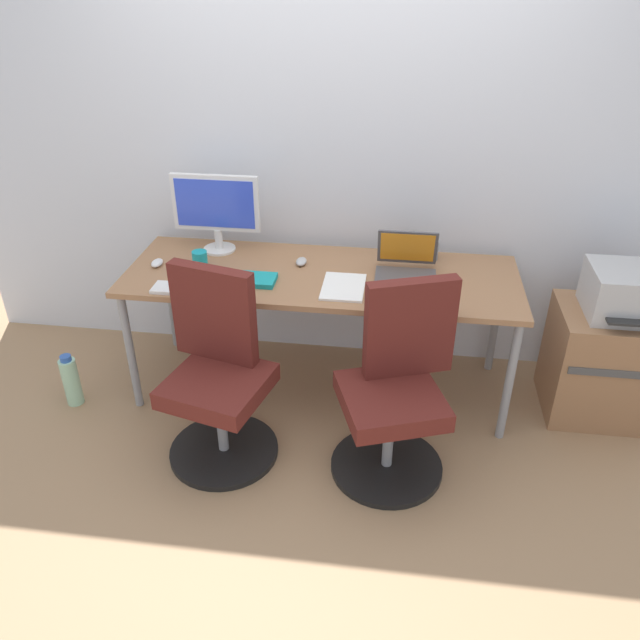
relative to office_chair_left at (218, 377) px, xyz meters
The scene contains 18 objects.
ground_plane 0.82m from the office_chair_left, 53.39° to the left, with size 5.28×5.28×0.00m, color #9E7A56.
back_wall 1.40m from the office_chair_left, 67.34° to the left, with size 4.40×0.04×2.60m, color silver.
desk 0.75m from the office_chair_left, 53.39° to the left, with size 2.05×0.72×0.72m.
office_chair_left is the anchor object (origin of this frame).
office_chair_right 0.85m from the office_chair_left, ahead, with size 0.56×0.56×0.94m.
side_cabinet 2.03m from the office_chair_left, 16.28° to the left, with size 0.59×0.47×0.60m.
printer 2.05m from the office_chair_left, 16.25° to the left, with size 0.38×0.40×0.24m.
water_bottle_on_floor 0.98m from the office_chair_left, 166.29° to the left, with size 0.09×0.09×0.31m.
desktop_monitor 0.98m from the office_chair_left, 103.43° to the left, with size 0.48×0.18×0.43m.
open_laptop 1.11m from the office_chair_left, 35.64° to the left, with size 0.31×0.29×0.22m.
keyboard_by_monitor 0.47m from the office_chair_left, 126.99° to the left, with size 0.34×0.12×0.02m, color silver.
keyboard_by_laptop 0.96m from the office_chair_left, 19.34° to the left, with size 0.34×0.12×0.02m, color #515156.
mouse_by_monitor 0.79m from the office_chair_left, 65.79° to the left, with size 0.06×0.10×0.03m, color #B7B7B7.
mouse_by_laptop 0.78m from the office_chair_left, 130.41° to the left, with size 0.06×0.10×0.03m, color silver.
coffee_mug 0.69m from the office_chair_left, 112.20° to the left, with size 0.08×0.08×0.09m, color teal.
pen_cup 1.34m from the office_chair_left, 39.76° to the left, with size 0.07×0.07×0.10m, color slate.
notebook 0.54m from the office_chair_left, 76.83° to the left, with size 0.21×0.15×0.03m, color teal.
paper_pile 0.76m from the office_chair_left, 37.33° to the left, with size 0.21×0.30×0.01m, color white.
Camera 1 is at (0.39, -2.91, 2.17)m, focal length 35.15 mm.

